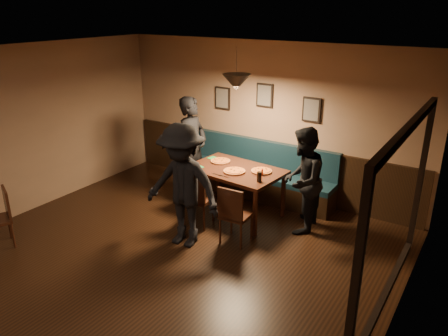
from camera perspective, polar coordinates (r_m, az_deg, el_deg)
name	(u,v)px	position (r m, az deg, el deg)	size (l,w,h in m)	color
floor	(136,279)	(5.97, -11.51, -14.15)	(7.00, 7.00, 0.00)	black
ceiling	(117,61)	(4.96, -13.86, 13.52)	(7.00, 7.00, 0.00)	silver
wall_back	(265,119)	(8.01, 5.37, 6.37)	(6.00, 6.00, 0.00)	#8C704F
wall_right	(385,254)	(3.97, 20.46, -10.54)	(7.00, 7.00, 0.00)	#8C704F
wainscot	(262,166)	(8.25, 5.07, 0.27)	(5.88, 0.06, 1.00)	black
booth_bench	(255,170)	(8.03, 4.16, -0.30)	(3.00, 0.60, 1.00)	#0F232D
window_frame	(396,219)	(4.36, 21.66, -6.26)	(0.06, 2.56, 1.86)	black
window_glass	(393,218)	(4.37, 21.28, -6.18)	(2.40, 2.40, 0.00)	black
picture_left	(223,98)	(8.36, -0.18, 9.18)	(0.32, 0.04, 0.42)	black
picture_center	(265,95)	(7.89, 5.38, 9.50)	(0.32, 0.04, 0.42)	black
picture_right	(312,110)	(7.55, 11.44, 7.52)	(0.32, 0.04, 0.42)	black
pendant_lamp	(236,82)	(6.80, 1.63, 11.20)	(0.44, 0.44, 0.25)	black
dining_table	(235,192)	(7.33, 1.49, -3.13)	(1.54, 0.99, 0.82)	#32170E
chair_near_left	(198,197)	(6.98, -3.39, -3.86)	(0.42, 0.42, 0.95)	black
chair_near_right	(236,214)	(6.47, 1.60, -6.03)	(0.41, 0.41, 0.92)	black
diner_left	(193,149)	(7.77, -4.15, 2.49)	(0.69, 0.45, 1.90)	black
diner_right	(302,181)	(6.77, 10.28, -1.63)	(0.81, 0.63, 1.68)	black
diner_front	(182,186)	(6.26, -5.48, -2.40)	(1.20, 0.69, 1.85)	black
pizza_a	(220,161)	(7.48, -0.47, 0.93)	(0.34, 0.34, 0.04)	orange
pizza_b	(234,171)	(7.02, 1.37, -0.40)	(0.36, 0.36, 0.04)	gold
pizza_c	(262,171)	(7.05, 4.96, -0.38)	(0.34, 0.34, 0.04)	gold
soda_glass	(259,177)	(6.65, 4.66, -1.15)	(0.07, 0.07, 0.16)	black
tabasco_bottle	(262,172)	(6.89, 5.04, -0.52)	(0.03, 0.03, 0.13)	#911504
napkin_a	(213,158)	(7.67, -1.47, 1.32)	(0.15, 0.15, 0.01)	#22802C
napkin_b	(198,167)	(7.25, -3.47, 0.12)	(0.16, 0.16, 0.01)	#1C6A30
cutlery_set	(221,176)	(6.88, -0.45, -1.01)	(0.02, 0.19, 0.00)	#BCBCC1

